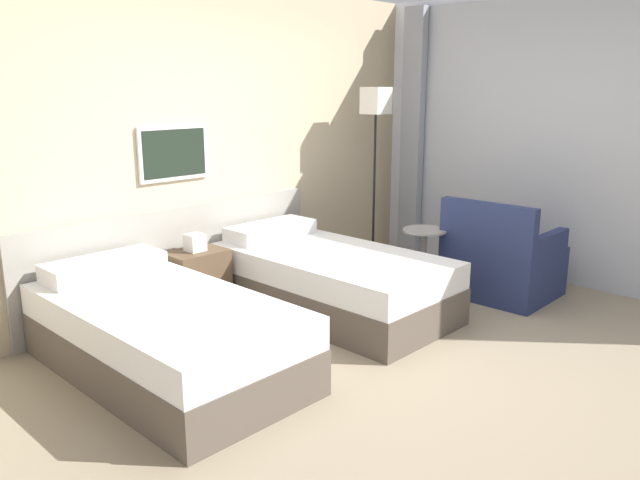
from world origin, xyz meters
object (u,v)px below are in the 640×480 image
(nightstand, at_px, (197,281))
(armchair, at_px, (501,264))
(bed_near_window, at_px, (330,280))
(floor_lamp, at_px, (376,118))
(side_table, at_px, (424,249))
(bed_near_door, at_px, (163,334))

(nightstand, xyz_separation_m, armchair, (2.14, -1.59, 0.01))
(bed_near_window, xyz_separation_m, floor_lamp, (1.24, 0.55, 1.26))
(floor_lamp, xyz_separation_m, armchair, (0.11, -1.39, -1.24))
(bed_near_window, bearing_deg, floor_lamp, 23.97)
(side_table, height_order, armchair, armchair)
(floor_lamp, bearing_deg, armchair, -85.64)
(bed_near_window, distance_m, armchair, 1.58)
(floor_lamp, bearing_deg, side_table, -110.74)
(bed_near_window, distance_m, floor_lamp, 1.85)
(bed_near_door, relative_size, nightstand, 2.95)
(bed_near_door, bearing_deg, side_table, -6.75)
(bed_near_door, bearing_deg, bed_near_window, 0.00)
(bed_near_door, bearing_deg, nightstand, 43.41)
(floor_lamp, height_order, side_table, floor_lamp)
(bed_near_door, height_order, bed_near_window, same)
(bed_near_door, distance_m, armchair, 3.06)
(bed_near_door, height_order, armchair, armchair)
(side_table, xyz_separation_m, armchair, (0.43, -0.54, -0.12))
(nightstand, distance_m, side_table, 2.02)
(bed_near_door, xyz_separation_m, nightstand, (0.80, 0.76, 0.01))
(bed_near_door, distance_m, bed_near_window, 1.60)
(side_table, distance_m, armchair, 0.70)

